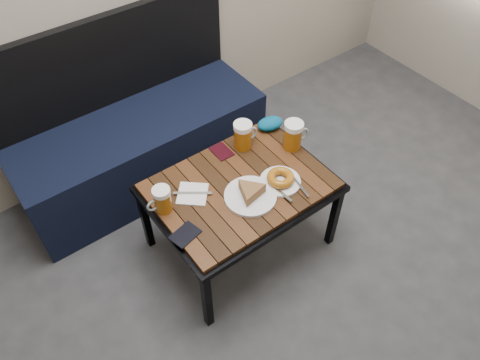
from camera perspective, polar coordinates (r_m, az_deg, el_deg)
bench at (r=2.73m, az=-12.13°, el=4.56°), size 1.40×0.50×0.95m
cafe_table at (r=2.21m, az=-0.00°, el=-1.25°), size 0.84×0.62×0.47m
beer_mug_left at (r=2.06m, az=-9.48°, el=-2.38°), size 0.12×0.08×0.13m
beer_mug_centre at (r=2.31m, az=0.39°, el=5.48°), size 0.13×0.09×0.15m
beer_mug_right at (r=2.32m, az=6.54°, el=5.47°), size 0.14×0.11×0.15m
plate_pie at (r=2.11m, az=1.28°, el=-1.65°), size 0.24×0.24×0.07m
plate_bagel at (r=2.18m, az=4.96°, el=0.08°), size 0.19×0.25×0.05m
napkin_left at (r=2.15m, az=-5.80°, el=-1.69°), size 0.19×0.19×0.01m
napkin_right at (r=2.14m, az=2.98°, el=-1.66°), size 0.15×0.13×0.01m
passport_navy at (r=2.01m, az=-6.70°, el=-6.62°), size 0.14×0.11×0.01m
passport_burgundy at (r=2.33m, az=-2.27°, el=3.50°), size 0.08×0.11×0.01m
knit_pouch at (r=2.45m, az=3.68°, el=6.89°), size 0.16×0.12×0.06m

